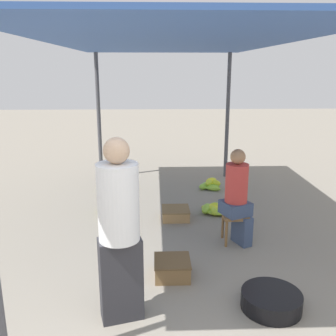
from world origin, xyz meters
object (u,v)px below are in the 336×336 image
Objects in this scene: stool at (235,220)px; banana_pile_left_0 at (115,208)px; banana_pile_left_1 at (118,185)px; crate_mid at (172,268)px; crate_near at (176,213)px; vendor_seated at (237,195)px; vendor_foreground at (119,229)px; banana_pile_right_0 at (215,209)px; banana_pile_right_1 at (210,185)px; basin_black at (271,301)px.

stool is 0.70× the size of banana_pile_left_0.
banana_pile_left_1 is at bearing 127.57° from stool.
crate_near is at bearing 85.53° from crate_mid.
banana_pile_left_1 reaches higher than crate_mid.
vendor_seated is 2.24× the size of banana_pile_left_0.
crate_mid is at bearing 54.05° from vendor_foreground.
crate_mid is at bearing -112.70° from banana_pile_right_0.
banana_pile_left_0 is 1.20m from banana_pile_left_1.
banana_pile_left_0 is 2.15m from banana_pile_right_1.
banana_pile_left_0 is at bearing -145.06° from banana_pile_right_1.
banana_pile_right_1 is (0.01, 2.40, -0.26)m from stool.
banana_pile_right_1 is at bearing 90.88° from basin_black.
vendor_seated reaches higher than banana_pile_left_0.
crate_mid reaches higher than banana_pile_right_0.
vendor_seated reaches higher than crate_near.
banana_pile_left_1 is (-0.41, 3.92, -0.82)m from vendor_foreground.
vendor_foreground is at bearing -132.49° from vendor_seated.
stool reaches higher than crate_mid.
basin_black is at bearing -88.12° from vendor_seated.
crate_near is (-0.82, 2.35, -0.00)m from basin_black.
stool reaches higher than banana_pile_left_0.
vendor_foreground is 1.19m from crate_mid.
banana_pile_right_1 is at bearing 70.34° from vendor_foreground.
banana_pile_left_1 reaches higher than banana_pile_right_1.
vendor_foreground reaches higher than banana_pile_right_1.
vendor_foreground is 2.18m from stool.
banana_pile_right_0 is at bearing -36.66° from banana_pile_left_1.
banana_pile_right_0 is (1.32, 2.64, -0.85)m from vendor_foreground.
banana_pile_left_1 is at bearing 143.34° from banana_pile_right_0.
basin_black is at bearing -55.37° from banana_pile_left_0.
crate_near is (1.00, -0.30, 0.01)m from banana_pile_left_0.
crate_near is at bearing -16.55° from banana_pile_left_0.
crate_mid reaches higher than crate_near.
banana_pile_left_0 is at bearing 97.36° from vendor_foreground.
crate_near is at bearing -54.76° from banana_pile_left_1.
basin_black is 3.21m from banana_pile_left_0.
vendor_seated is 1.31m from crate_near.
banana_pile_right_0 is 2.09m from crate_mid.
vendor_foreground is 4.26× the size of crate_mid.
vendor_foreground is at bearing -116.62° from banana_pile_right_0.
basin_black is 1.38× the size of crate_near.
basin_black is at bearing -63.91° from banana_pile_left_1.
vendor_foreground is 4.27× the size of stool.
banana_pile_left_1 is at bearing 125.24° from crate_near.
banana_pile_right_0 is 1.33m from banana_pile_right_1.
banana_pile_right_0 is at bearing 63.38° from vendor_foreground.
banana_pile_left_0 is (-1.76, 1.16, -0.25)m from stool.
stool reaches higher than crate_near.
crate_mid is at bearing -73.97° from banana_pile_left_1.
vendor_seated is 3.18× the size of crate_mid.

